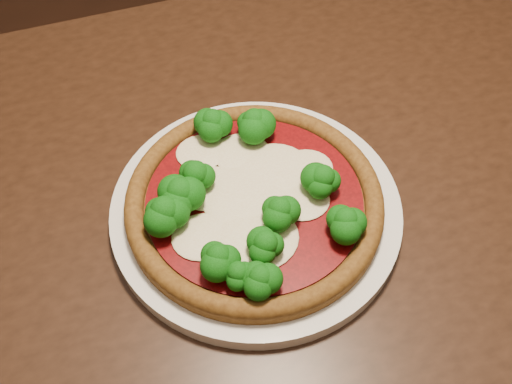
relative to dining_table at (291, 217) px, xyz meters
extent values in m
plane|color=black|center=(0.12, 0.22, -0.65)|extent=(4.00, 4.00, 0.00)
cube|color=black|center=(0.00, 0.00, 0.08)|extent=(1.27, 0.87, 0.04)
cylinder|color=black|center=(0.52, 0.38, -0.29)|extent=(0.06, 0.06, 0.71)
cylinder|color=silver|center=(-0.06, -0.05, 0.11)|extent=(0.32, 0.32, 0.02)
cylinder|color=brown|center=(-0.06, -0.05, 0.13)|extent=(0.28, 0.28, 0.01)
torus|color=brown|center=(-0.06, -0.05, 0.13)|extent=(0.28, 0.28, 0.02)
cylinder|color=#720507|center=(-0.06, -0.05, 0.13)|extent=(0.24, 0.24, 0.00)
ellipsoid|color=#F1E7C0|center=(-0.02, -0.07, 0.14)|extent=(0.06, 0.05, 0.00)
ellipsoid|color=#F1E7C0|center=(-0.06, 0.01, 0.14)|extent=(0.07, 0.06, 0.01)
ellipsoid|color=#F1E7C0|center=(-0.08, -0.11, 0.14)|extent=(0.09, 0.08, 0.01)
ellipsoid|color=#F1E7C0|center=(-0.11, -0.03, 0.14)|extent=(0.07, 0.06, 0.01)
ellipsoid|color=#F1E7C0|center=(0.00, -0.03, 0.14)|extent=(0.06, 0.06, 0.00)
ellipsoid|color=#F1E7C0|center=(-0.03, -0.02, 0.14)|extent=(0.09, 0.08, 0.01)
ellipsoid|color=#F1E7C0|center=(-0.11, 0.02, 0.14)|extent=(0.06, 0.05, 0.00)
ellipsoid|color=#F1E7C0|center=(-0.13, -0.09, 0.14)|extent=(0.06, 0.06, 0.01)
ellipsoid|color=#F1E7C0|center=(-0.07, -0.05, 0.14)|extent=(0.10, 0.09, 0.01)
ellipsoid|color=#137312|center=(-0.04, 0.03, 0.16)|extent=(0.05, 0.05, 0.04)
ellipsoid|color=#137312|center=(-0.12, -0.03, 0.16)|extent=(0.05, 0.05, 0.04)
ellipsoid|color=#137312|center=(0.01, -0.12, 0.16)|extent=(0.04, 0.04, 0.04)
ellipsoid|color=#137312|center=(-0.10, -0.15, 0.15)|extent=(0.04, 0.04, 0.03)
ellipsoid|color=#137312|center=(-0.05, -0.09, 0.16)|extent=(0.04, 0.04, 0.04)
ellipsoid|color=#137312|center=(-0.14, -0.05, 0.16)|extent=(0.05, 0.05, 0.04)
ellipsoid|color=#137312|center=(0.01, -0.06, 0.16)|extent=(0.05, 0.05, 0.04)
ellipsoid|color=#137312|center=(-0.07, -0.13, 0.16)|extent=(0.04, 0.04, 0.04)
ellipsoid|color=#137312|center=(-0.09, 0.04, 0.16)|extent=(0.05, 0.05, 0.04)
ellipsoid|color=#137312|center=(-0.16, -0.07, 0.16)|extent=(0.05, 0.05, 0.04)
ellipsoid|color=#137312|center=(-0.12, -0.13, 0.16)|extent=(0.04, 0.04, 0.04)
ellipsoid|color=#137312|center=(-0.08, -0.16, 0.16)|extent=(0.04, 0.04, 0.04)
camera|label=1|loc=(-0.15, -0.41, 0.63)|focal=40.00mm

